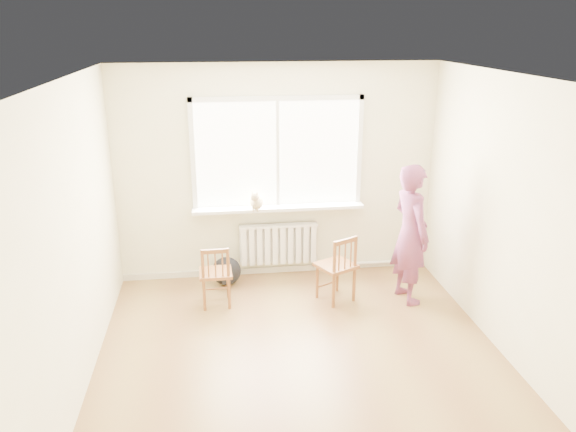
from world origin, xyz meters
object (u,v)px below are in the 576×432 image
object	(u,v)px
chair_right	(338,268)
cat	(256,201)
chair_left	(216,276)
person	(411,234)
backpack	(226,271)

from	to	relation	value
chair_right	cat	world-z (taller)	cat
chair_right	cat	xyz separation A→B (m)	(-0.90, 0.71, 0.64)
chair_left	chair_right	size ratio (longest dim) A/B	0.91
chair_left	person	world-z (taller)	person
chair_right	cat	bearing A→B (deg)	-65.31
person	cat	distance (m)	1.90
chair_right	backpack	xyz separation A→B (m)	(-1.30, 0.61, -0.23)
chair_left	backpack	distance (m)	0.59
cat	backpack	size ratio (longest dim) A/B	1.07
chair_left	cat	world-z (taller)	cat
chair_right	backpack	size ratio (longest dim) A/B	2.24
chair_left	chair_right	world-z (taller)	chair_right
chair_left	backpack	bearing A→B (deg)	-104.80
chair_right	person	bearing A→B (deg)	149.46
chair_left	person	distance (m)	2.30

